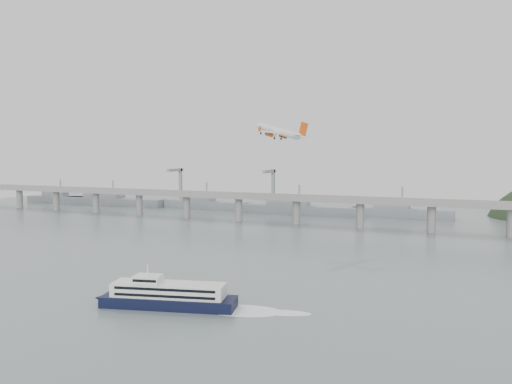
% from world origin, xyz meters
% --- Properties ---
extents(ground, '(900.00, 900.00, 0.00)m').
position_xyz_m(ground, '(0.00, 0.00, 0.00)').
color(ground, slate).
rests_on(ground, ground).
extents(bridge, '(800.00, 22.00, 23.90)m').
position_xyz_m(bridge, '(-1.15, 200.00, 17.65)').
color(bridge, gray).
rests_on(bridge, ground).
extents(distant_fleet, '(453.00, 60.90, 40.00)m').
position_xyz_m(distant_fleet, '(-155.36, 265.08, 6.22)').
color(distant_fleet, gray).
rests_on(distant_fleet, ground).
extents(ferry, '(78.03, 28.44, 14.96)m').
position_xyz_m(ferry, '(-0.46, -20.35, 4.06)').
color(ferry, black).
rests_on(ferry, ground).
extents(airliner, '(39.47, 36.82, 12.89)m').
position_xyz_m(airliner, '(-5.74, 100.61, 67.42)').
color(airliner, silver).
rests_on(airliner, ground).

